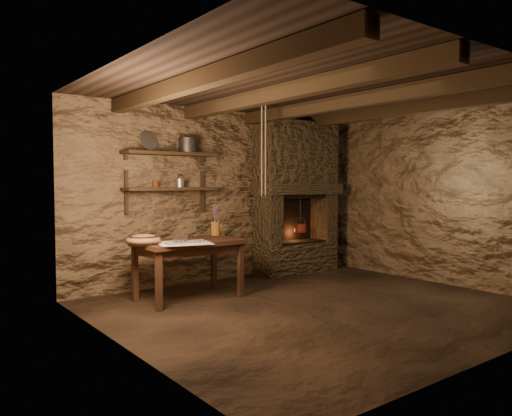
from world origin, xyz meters
TOP-DOWN VIEW (x-y plane):
  - floor at (0.00, 0.00)m, footprint 4.50×4.50m
  - back_wall at (0.00, 2.00)m, footprint 4.50×0.04m
  - front_wall at (0.00, -2.00)m, footprint 4.50×0.04m
  - left_wall at (-2.25, 0.00)m, footprint 0.04×4.00m
  - right_wall at (2.25, 0.00)m, footprint 0.04×4.00m
  - ceiling at (0.00, 0.00)m, footprint 4.50×4.00m
  - beam_far_left at (-1.50, 0.00)m, footprint 0.14×3.95m
  - beam_mid_left at (-0.50, 0.00)m, footprint 0.14×3.95m
  - beam_mid_right at (0.50, 0.00)m, footprint 0.14×3.95m
  - beam_far_right at (1.50, 0.00)m, footprint 0.14×3.95m
  - shelf_lower at (-0.85, 1.84)m, footprint 1.25×0.30m
  - shelf_upper at (-0.85, 1.84)m, footprint 1.25×0.30m
  - hearth at (1.25, 1.77)m, footprint 1.43×0.51m
  - work_table at (-0.95, 1.21)m, footprint 1.25×0.74m
  - linen_cloth at (-1.14, 0.98)m, footprint 0.68×0.60m
  - pewter_cutlery_row at (-1.14, 0.96)m, footprint 0.51×0.31m
  - drinking_glasses at (-1.12, 1.09)m, footprint 0.19×0.06m
  - stoneware_jug at (-0.40, 1.48)m, footprint 0.14×0.13m
  - wooden_bowl at (-1.53, 1.18)m, footprint 0.38×0.38m
  - iron_stockpot at (-0.60, 1.84)m, footprint 0.25×0.25m
  - tin_pan at (-1.11, 1.94)m, footprint 0.28×0.17m
  - small_kettle at (-0.72, 1.84)m, footprint 0.17×0.14m
  - rusty_tin at (-1.06, 1.84)m, footprint 0.09×0.09m
  - red_pot at (1.29, 1.72)m, footprint 0.20×0.20m
  - hanging_ropes at (0.05, 1.05)m, footprint 0.08×0.08m

SIDE VIEW (x-z plane):
  - floor at x=0.00m, z-range 0.00..0.00m
  - work_table at x=-0.95m, z-range 0.03..0.73m
  - red_pot at x=1.29m, z-range 0.42..0.96m
  - linen_cloth at x=-1.14m, z-range 0.70..0.71m
  - pewter_cutlery_row at x=-1.14m, z-range 0.71..0.72m
  - wooden_bowl at x=-1.53m, z-range 0.68..0.81m
  - drinking_glasses at x=-1.12m, z-range 0.71..0.78m
  - stoneware_jug at x=-0.40m, z-range 0.67..1.08m
  - back_wall at x=0.00m, z-range 0.00..2.40m
  - front_wall at x=0.00m, z-range 0.00..2.40m
  - left_wall at x=-2.25m, z-range 0.00..2.40m
  - right_wall at x=2.25m, z-range 0.00..2.40m
  - hearth at x=1.25m, z-range 0.08..2.38m
  - shelf_lower at x=-0.85m, z-range 1.28..1.32m
  - rusty_tin at x=-1.06m, z-range 1.32..1.40m
  - small_kettle at x=-0.72m, z-range 1.29..1.46m
  - shelf_upper at x=-0.85m, z-range 1.73..1.77m
  - hanging_ropes at x=0.05m, z-range 1.20..2.40m
  - iron_stockpot at x=-0.60m, z-range 1.77..1.95m
  - tin_pan at x=-1.11m, z-range 1.77..2.03m
  - beam_far_left at x=-1.50m, z-range 2.23..2.39m
  - beam_mid_left at x=-0.50m, z-range 2.23..2.39m
  - beam_mid_right at x=0.50m, z-range 2.23..2.39m
  - beam_far_right at x=1.50m, z-range 2.23..2.39m
  - ceiling at x=0.00m, z-range 2.38..2.42m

